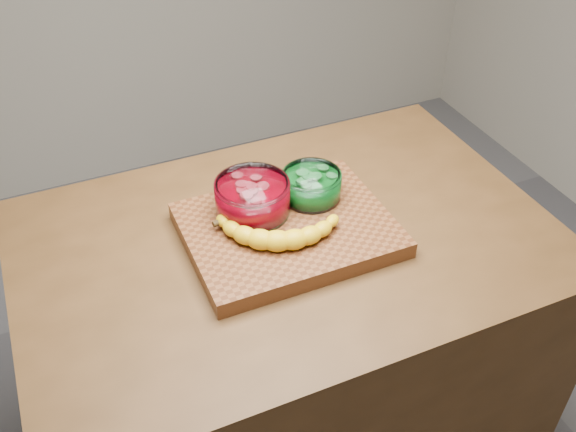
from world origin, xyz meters
name	(u,v)px	position (x,y,z in m)	size (l,w,h in m)	color
counter	(288,363)	(0.00, 0.00, 0.45)	(1.20, 0.80, 0.90)	#4F3217
cutting_board	(288,230)	(0.00, 0.00, 0.92)	(0.45, 0.35, 0.04)	brown
bowl_red	(253,198)	(-0.06, 0.07, 0.98)	(0.17, 0.17, 0.08)	white
bowl_green	(311,185)	(0.09, 0.07, 0.97)	(0.14, 0.14, 0.06)	white
banana	(280,224)	(-0.03, -0.02, 0.96)	(0.29, 0.19, 0.04)	yellow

